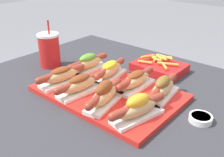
% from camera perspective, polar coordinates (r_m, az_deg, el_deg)
% --- Properties ---
extents(serving_tray, '(0.50, 0.33, 0.02)m').
position_cam_1_polar(serving_tray, '(0.94, -0.79, -3.09)').
color(serving_tray, red).
rests_on(serving_tray, patio_table).
extents(hot_dog_0, '(0.08, 0.21, 0.06)m').
position_cam_1_polar(hot_dog_0, '(0.99, -10.95, 0.64)').
color(hot_dog_0, white).
rests_on(hot_dog_0, serving_tray).
extents(hot_dog_1, '(0.07, 0.21, 0.07)m').
position_cam_1_polar(hot_dog_1, '(0.91, -7.02, -1.28)').
color(hot_dog_1, white).
rests_on(hot_dog_1, serving_tray).
extents(hot_dog_2, '(0.09, 0.21, 0.08)m').
position_cam_1_polar(hot_dog_2, '(0.84, -1.64, -3.49)').
color(hot_dog_2, white).
rests_on(hot_dog_2, serving_tray).
extents(hot_dog_3, '(0.10, 0.21, 0.08)m').
position_cam_1_polar(hot_dog_3, '(0.77, 5.59, -6.36)').
color(hot_dog_3, white).
rests_on(hot_dog_3, serving_tray).
extents(hot_dog_4, '(0.07, 0.21, 0.07)m').
position_cam_1_polar(hot_dog_4, '(1.09, -5.23, 3.40)').
color(hot_dog_4, white).
rests_on(hot_dog_4, serving_tray).
extents(hot_dog_5, '(0.09, 0.21, 0.07)m').
position_cam_1_polar(hot_dog_5, '(1.02, -0.46, 1.83)').
color(hot_dog_5, white).
rests_on(hot_dog_5, serving_tray).
extents(hot_dog_6, '(0.06, 0.21, 0.07)m').
position_cam_1_polar(hot_dog_6, '(0.94, 5.23, -0.33)').
color(hot_dog_6, white).
rests_on(hot_dog_6, serving_tray).
extents(hot_dog_7, '(0.08, 0.21, 0.08)m').
position_cam_1_polar(hot_dog_7, '(0.89, 10.90, -2.13)').
color(hot_dog_7, white).
rests_on(hot_dog_7, serving_tray).
extents(sauce_bowl, '(0.07, 0.07, 0.02)m').
position_cam_1_polar(sauce_bowl, '(0.84, 18.73, -8.16)').
color(sauce_bowl, white).
rests_on(sauce_bowl, patio_table).
extents(drink_cup, '(0.09, 0.09, 0.21)m').
position_cam_1_polar(drink_cup, '(1.19, -13.48, 6.04)').
color(drink_cup, red).
rests_on(drink_cup, patio_table).
extents(fries_basket, '(0.21, 0.16, 0.06)m').
position_cam_1_polar(fries_basket, '(1.14, 10.21, 2.53)').
color(fries_basket, red).
rests_on(fries_basket, patio_table).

